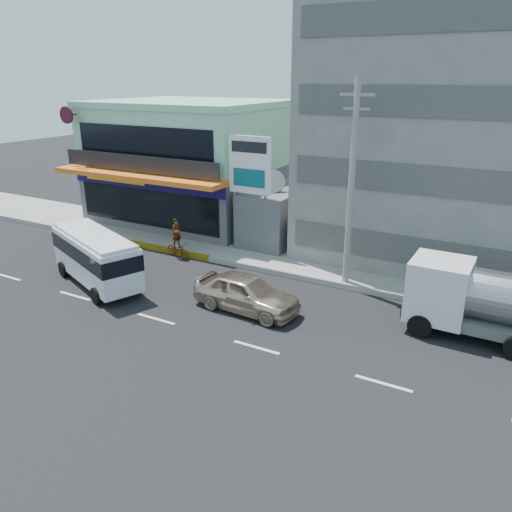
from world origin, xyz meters
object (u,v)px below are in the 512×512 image
Objects in this scene: minibus at (96,255)px; billboard at (250,172)px; concrete_building at (470,134)px; satellite_dish at (272,190)px; tanker_truck at (501,305)px; shop_building at (191,165)px; utility_pole_near at (351,185)px; sedan at (246,293)px; motorcycle_rider at (177,245)px.

billboard is at bearing 59.11° from minibus.
concrete_building reaches higher than billboard.
satellite_dish is 0.19× the size of tanker_truck.
shop_building is 15.50m from utility_pole_near.
minibus is at bearing 101.42° from sedan.
minibus is at bearing -169.34° from tanker_truck.
minibus is (-15.04, -13.39, -5.40)m from concrete_building.
concrete_building is at bearing 3.35° from shop_building.
utility_pole_near reaches higher than satellite_dish.
minibus reaches higher than motorcycle_rider.
motorcycle_rider is at bearing 78.66° from minibus.
utility_pole_near is 2.01× the size of sedan.
shop_building is at bearing 159.79° from satellite_dish.
sedan is (11.00, -11.26, -3.15)m from shop_building.
billboard reaches higher than tanker_truck.
utility_pole_near reaches higher than shop_building.
utility_pole_near is 1.49× the size of minibus.
concrete_building is 20.85m from minibus.
motorcycle_rider is at bearing 63.35° from sedan.
motorcycle_rider is at bearing -149.64° from concrete_building.
shop_building reaches higher than tanker_truck.
shop_building is at bearing 103.49° from minibus.
tanker_truck is (3.10, -9.98, -5.38)m from concrete_building.
sedan is at bearing -30.44° from motorcycle_rider.
satellite_dish is 6.44m from motorcycle_rider.
concrete_building is at bearing 30.36° from motorcycle_rider.
minibus is at bearing -118.23° from satellite_dish.
billboard is 5.94m from motorcycle_rider.
tanker_truck is at bearing -24.52° from satellite_dish.
satellite_dish is at bearing -20.21° from shop_building.
utility_pole_near is (6.50, -1.80, 0.22)m from billboard.
billboard is at bearing 164.52° from utility_pole_near.
satellite_dish is 0.15× the size of utility_pole_near.
minibus is 18.46m from tanker_truck.
minibus is 8.15m from sedan.
sedan is (3.00, -8.31, -2.73)m from satellite_dish.
satellite_dish is at bearing 155.48° from tanker_truck.
billboard is (-10.50, -5.80, -2.07)m from concrete_building.
sedan is at bearing -70.16° from satellite_dish.
tanker_truck is (10.10, 2.34, 0.77)m from sedan.
tanker_truck is (21.10, -8.92, -2.38)m from shop_building.
utility_pole_near is (6.00, -3.60, 1.57)m from satellite_dish.
billboard is 0.69× the size of utility_pole_near.
utility_pole_near is at bearing -25.06° from shop_building.
concrete_building is at bearing 28.92° from billboard.
tanker_truck is 3.31× the size of motorcycle_rider.
sedan is 10.40m from tanker_truck.
sedan is at bearing -45.67° from shop_building.
billboard is at bearing -105.52° from satellite_dish.
shop_building is 18.28m from concrete_building.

